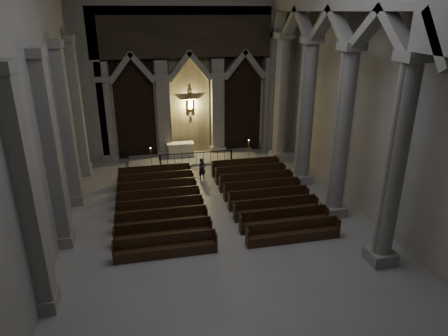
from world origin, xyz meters
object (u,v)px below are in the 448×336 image
(candle_stand_left, at_px, (151,164))
(pews, at_px, (214,201))
(altar, at_px, (181,149))
(worshipper, at_px, (202,169))
(altar_rail, at_px, (196,157))
(candle_stand_right, at_px, (248,156))

(candle_stand_left, height_order, pews, candle_stand_left)
(altar, height_order, worshipper, worshipper)
(altar, bearing_deg, altar_rail, -63.52)
(candle_stand_left, distance_m, worshipper, 3.56)
(altar_rail, distance_m, candle_stand_right, 3.41)
(pews, bearing_deg, worshipper, 89.87)
(pews, relative_size, worshipper, 7.52)
(altar, relative_size, candle_stand_left, 1.24)
(pews, xyz_separation_m, worshipper, (0.01, 3.64, 0.33))
(candle_stand_left, height_order, worshipper, candle_stand_left)
(altar_rail, height_order, candle_stand_left, candle_stand_left)
(altar_rail, bearing_deg, pews, -90.00)
(candle_stand_right, height_order, pews, candle_stand_right)
(candle_stand_left, relative_size, pews, 0.15)
(altar, distance_m, altar_rail, 1.84)
(altar, distance_m, candle_stand_right, 4.57)
(altar_rail, bearing_deg, worshipper, -89.78)
(pews, bearing_deg, candle_stand_left, 116.17)
(altar_rail, relative_size, pews, 0.49)
(candle_stand_left, bearing_deg, candle_stand_right, 0.26)
(pews, bearing_deg, altar, 96.22)
(altar, bearing_deg, worshipper, -77.97)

